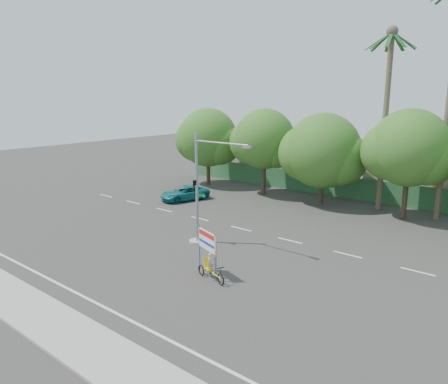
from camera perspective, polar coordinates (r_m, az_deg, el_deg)
The scene contains 12 objects.
ground at distance 24.23m, azimuth -5.64°, elevation -10.11°, with size 120.00×120.00×0.00m, color #33302D.
sidewalk_near at distance 20.20m, azimuth -21.51°, elevation -15.71°, with size 50.00×2.40×0.12m, color gray.
fence at distance 41.26m, azimuth 16.00°, elevation 0.52°, with size 38.00×0.08×2.00m, color #336B3D.
building_left at distance 49.61m, azimuth 7.61°, elevation 4.08°, with size 12.00×8.00×4.00m, color #B5A690.
tree_far_left at distance 45.31m, azimuth -2.13°, elevation 6.88°, with size 7.14×6.00×7.96m.
tree_left at distance 40.97m, azimuth 5.24°, elevation 6.63°, with size 6.66×5.60×8.07m.
tree_center at distance 38.00m, azimuth 12.72°, elevation 5.00°, with size 7.62×6.40×7.85m.
tree_right at distance 35.32m, azimuth 22.96°, elevation 5.00°, with size 6.90×5.80×8.36m.
palm_short at distance 37.26m, azimuth 20.48°, elevation 11.16°, with size 3.73×3.79×14.45m.
traffic_signal at distance 27.50m, azimuth -3.11°, elevation -0.88°, with size 4.72×1.10×7.00m.
trike_billboard at distance 22.93m, azimuth -1.92°, elevation -8.63°, with size 2.48×1.12×2.57m.
pickup_truck at distance 39.37m, azimuth -5.17°, elevation -0.17°, with size 2.06×4.46×1.24m, color #106C70.
Camera 1 is at (15.98, -15.61, 9.39)m, focal length 35.00 mm.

